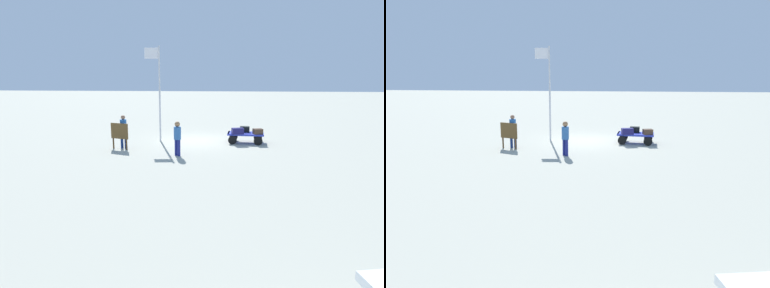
% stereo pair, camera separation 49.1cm
% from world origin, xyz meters
% --- Properties ---
extents(ground_plane, '(120.00, 120.00, 0.00)m').
position_xyz_m(ground_plane, '(0.00, 0.00, 0.00)').
color(ground_plane, '#ACAB99').
extents(luggage_cart, '(2.06, 1.38, 0.57)m').
position_xyz_m(luggage_cart, '(-2.71, 0.40, 0.42)').
color(luggage_cart, '#2E3CC1').
rests_on(luggage_cart, ground).
extents(suitcase_olive, '(0.55, 0.38, 0.32)m').
position_xyz_m(suitcase_olive, '(-2.70, 0.16, 0.72)').
color(suitcase_olive, black).
rests_on(suitcase_olive, luggage_cart).
extents(suitcase_dark, '(0.69, 0.46, 0.33)m').
position_xyz_m(suitcase_dark, '(-2.27, 0.83, 0.73)').
color(suitcase_dark, navy).
rests_on(suitcase_dark, luggage_cart).
extents(suitcase_tan, '(0.57, 0.48, 0.29)m').
position_xyz_m(suitcase_tan, '(-3.36, 0.75, 0.71)').
color(suitcase_tan, '#493325').
rests_on(suitcase_tan, luggage_cart).
extents(worker_lead, '(0.47, 0.47, 1.62)m').
position_xyz_m(worker_lead, '(0.65, 3.76, 0.95)').
color(worker_lead, navy).
rests_on(worker_lead, ground).
extents(worker_trailing, '(0.39, 0.39, 1.71)m').
position_xyz_m(worker_trailing, '(3.62, 2.34, 1.00)').
color(worker_trailing, navy).
rests_on(worker_trailing, ground).
extents(flagpole, '(0.84, 0.11, 5.27)m').
position_xyz_m(flagpole, '(2.16, 0.32, 3.08)').
color(flagpole, silver).
rests_on(flagpole, ground).
extents(signboard, '(0.97, 0.38, 1.33)m').
position_xyz_m(signboard, '(3.76, 2.60, 0.85)').
color(signboard, '#4C3319').
rests_on(signboard, ground).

